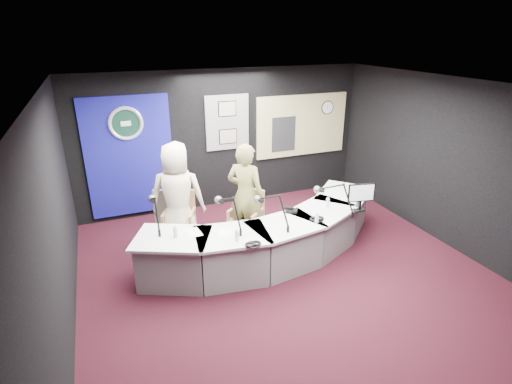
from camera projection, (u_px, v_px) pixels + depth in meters
name	position (u px, v px, depth m)	size (l,w,h in m)	color
ground	(288.00, 275.00, 6.11)	(6.00, 6.00, 0.00)	black
ceiling	(294.00, 88.00, 5.05)	(6.00, 6.00, 0.02)	silver
wall_back	(225.00, 139.00, 8.16)	(6.00, 0.02, 2.80)	black
wall_front	(468.00, 328.00, 3.01)	(6.00, 0.02, 2.80)	black
wall_left	(55.00, 227.00, 4.55)	(0.02, 6.00, 2.80)	black
wall_right	(453.00, 165.00, 6.62)	(0.02, 6.00, 2.80)	black
broadcast_desk	(270.00, 238.00, 6.43)	(4.50, 1.90, 0.75)	silver
backdrop_panel	(130.00, 157.00, 7.53)	(1.60, 0.05, 2.30)	navy
agency_seal	(126.00, 123.00, 7.25)	(0.63, 0.63, 0.07)	silver
seal_center	(126.00, 123.00, 7.26)	(0.48, 0.48, 0.01)	black
pinboard	(227.00, 123.00, 8.02)	(0.90, 0.04, 1.10)	slate
framed_photo_upper	(227.00, 109.00, 7.89)	(0.34, 0.02, 0.27)	gray
framed_photo_lower	(228.00, 136.00, 8.10)	(0.34, 0.02, 0.27)	gray
booth_window_frame	(302.00, 125.00, 8.68)	(2.12, 0.06, 1.32)	tan
booth_glow	(302.00, 125.00, 8.67)	(2.00, 0.02, 1.20)	beige
equipment_rack	(284.00, 134.00, 8.56)	(0.55, 0.02, 0.75)	black
wall_clock	(327.00, 108.00, 8.73)	(0.28, 0.28, 0.01)	white
armchair_left	(179.00, 223.00, 6.79)	(0.49, 0.49, 0.87)	#A77A4C
armchair_right	(246.00, 218.00, 6.85)	(0.55, 0.55, 0.97)	#A77A4C
draped_jacket	(169.00, 209.00, 6.87)	(0.50, 0.10, 0.70)	#6D665C
person_man	(177.00, 196.00, 6.61)	(0.90, 0.59, 1.84)	beige
person_woman	(246.00, 196.00, 6.69)	(0.66, 0.43, 1.81)	olive
computer_monitor	(361.00, 192.00, 6.38)	(0.49, 0.03, 0.33)	black
desk_phone	(292.00, 211.00, 6.44)	(0.18, 0.14, 0.05)	black
headphones_near	(317.00, 219.00, 6.18)	(0.23, 0.23, 0.04)	black
headphones_far	(253.00, 244.00, 5.45)	(0.22, 0.22, 0.04)	black
paper_stack	(194.00, 232.00, 5.80)	(0.20, 0.28, 0.00)	white
notepad	(225.00, 233.00, 5.79)	(0.19, 0.27, 0.00)	white
boom_mic_a	(155.00, 209.00, 5.85)	(0.16, 0.74, 0.60)	black
boom_mic_b	(229.00, 209.00, 5.83)	(0.26, 0.72, 0.60)	black
boom_mic_c	(272.00, 207.00, 5.89)	(0.37, 0.69, 0.60)	black
boom_mic_d	(335.00, 196.00, 6.30)	(0.47, 0.63, 0.60)	black
water_bottles	(278.00, 219.00, 6.01)	(3.10, 0.55, 0.18)	silver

